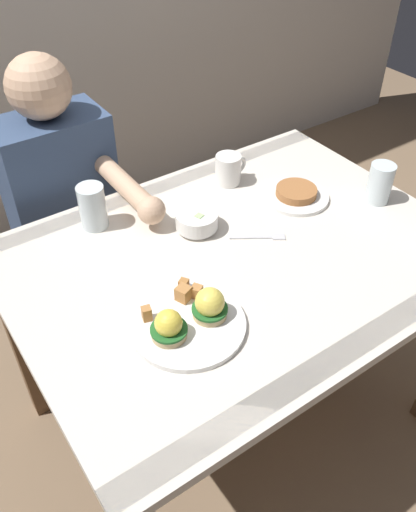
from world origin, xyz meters
name	(u,v)px	position (x,y,z in m)	size (l,w,h in m)	color
ground_plane	(231,410)	(0.00, 0.00, 0.00)	(6.00, 6.00, 0.00)	#7F664C
dining_table	(238,282)	(0.00, 0.00, 0.63)	(1.20, 0.90, 0.74)	silver
eggs_benedict_plate	(189,319)	(-0.25, -0.14, 0.77)	(0.27, 0.27, 0.09)	white
fruit_bowl	(197,221)	(-0.04, 0.15, 0.77)	(0.12, 0.12, 0.06)	white
coffee_mug	(229,168)	(0.18, 0.30, 0.79)	(0.11, 0.08, 0.09)	white
fork	(261,237)	(0.09, 0.02, 0.74)	(0.14, 0.10, 0.00)	silver
water_glass_near	(93,209)	(-0.26, 0.33, 0.80)	(0.08, 0.08, 0.13)	silver
water_glass_far	(379,186)	(0.49, -0.04, 0.79)	(0.07, 0.07, 0.12)	silver
side_plate	(296,194)	(0.30, 0.11, 0.75)	(0.20, 0.20, 0.04)	white
diner_person	(68,205)	(-0.25, 0.60, 0.65)	(0.34, 0.54, 1.14)	#33333D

